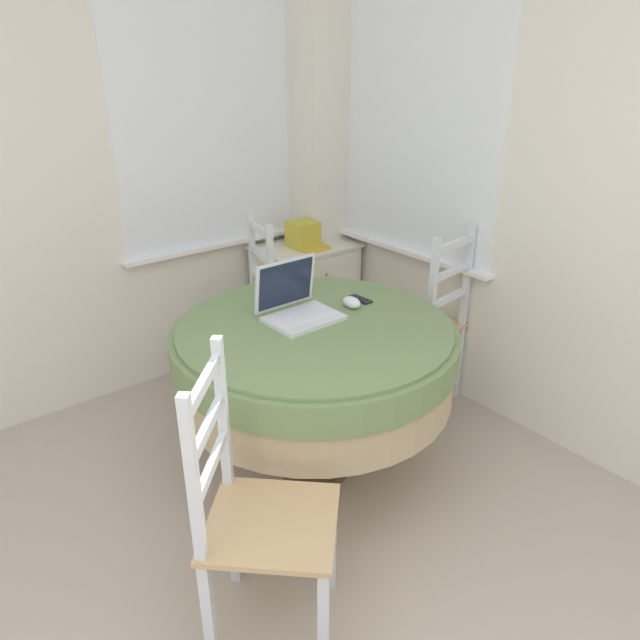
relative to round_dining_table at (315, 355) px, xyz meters
name	(u,v)px	position (x,y,z in m)	size (l,w,h in m)	color
corner_room_shell	(296,187)	(0.12, 0.28, 0.68)	(4.48, 4.58, 2.55)	silver
round_dining_table	(315,355)	(0.00, 0.00, 0.00)	(1.24, 1.24, 0.75)	#4C3D2D
laptop	(297,306)	(-0.01, 0.11, 0.20)	(0.31, 0.27, 0.25)	silver
computer_mouse	(352,302)	(0.25, 0.04, 0.17)	(0.06, 0.10, 0.05)	white
cell_phone	(360,299)	(0.34, 0.08, 0.15)	(0.05, 0.12, 0.01)	black
dining_chair_near_back_window	(241,314)	(0.13, 0.84, -0.13)	(0.50, 0.48, 1.02)	tan
dining_chair_near_right_window	(425,324)	(0.85, 0.10, -0.13)	(0.43, 0.46, 1.02)	tan
dining_chair_camera_near	(256,517)	(-0.67, -0.54, -0.13)	(0.56, 0.56, 1.02)	tan
corner_cabinet	(306,298)	(0.73, 1.02, -0.24)	(0.61, 0.45, 0.72)	silver
storage_box	(303,234)	(0.70, 1.00, 0.20)	(0.16, 0.17, 0.16)	gold
book_on_cabinet	(309,246)	(0.71, 0.95, 0.13)	(0.17, 0.21, 0.02)	gold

